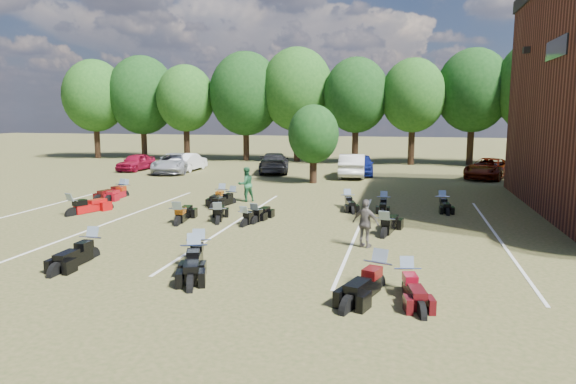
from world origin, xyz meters
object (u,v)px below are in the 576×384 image
(car_4, at_px, (361,165))
(motorcycle_14, at_px, (122,196))
(person_green, at_px, (246,184))
(motorcycle_3, at_px, (92,258))
(person_grey, at_px, (366,223))
(car_0, at_px, (136,162))
(motorcycle_7, at_px, (73,216))

(car_4, height_order, motorcycle_14, car_4)
(person_green, distance_m, motorcycle_3, 10.95)
(motorcycle_14, bearing_deg, car_4, 58.02)
(motorcycle_3, height_order, motorcycle_14, motorcycle_3)
(person_grey, relative_size, motorcycle_3, 0.68)
(motorcycle_14, bearing_deg, person_grey, -18.07)
(car_0, xyz_separation_m, car_4, (17.11, 1.00, 0.09))
(car_4, distance_m, person_grey, 20.02)
(car_0, xyz_separation_m, person_green, (12.45, -11.30, 0.22))
(person_grey, height_order, motorcycle_3, person_grey)
(car_0, relative_size, motorcycle_14, 1.64)
(car_4, height_order, motorcycle_3, car_4)
(motorcycle_7, bearing_deg, motorcycle_14, -62.79)
(person_green, height_order, motorcycle_3, person_green)
(car_0, xyz_separation_m, motorcycle_14, (5.50, -11.33, -0.65))
(car_4, bearing_deg, motorcycle_14, -137.02)
(car_0, distance_m, motorcycle_7, 17.61)
(person_grey, height_order, motorcycle_14, person_grey)
(person_green, height_order, motorcycle_14, person_green)
(car_4, relative_size, motorcycle_14, 1.87)
(person_grey, xyz_separation_m, motorcycle_14, (-13.50, 7.61, -0.81))
(person_grey, xyz_separation_m, motorcycle_3, (-8.10, -3.17, -0.81))
(person_grey, bearing_deg, motorcycle_14, -6.42)
(motorcycle_14, bearing_deg, motorcycle_3, -52.06)
(person_grey, distance_m, motorcycle_3, 8.74)
(motorcycle_7, distance_m, motorcycle_14, 5.19)
(car_0, distance_m, person_grey, 26.83)
(car_0, relative_size, person_green, 2.20)
(car_4, bearing_deg, person_grey, -88.30)
(person_grey, distance_m, motorcycle_14, 15.52)
(person_grey, xyz_separation_m, motorcycle_7, (-12.80, 2.46, -0.81))
(person_green, xyz_separation_m, person_grey, (6.56, -7.64, -0.06))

